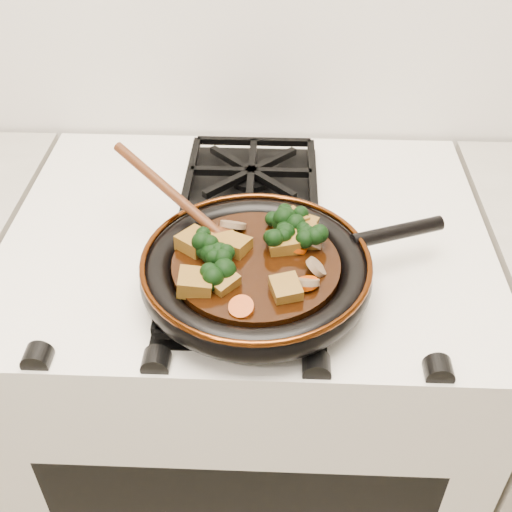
{
  "coord_description": "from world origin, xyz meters",
  "views": [
    {
      "loc": [
        0.05,
        0.89,
        1.52
      ],
      "look_at": [
        0.02,
        1.54,
        0.97
      ],
      "focal_mm": 45.0,
      "sensor_mm": 36.0,
      "label": 1
    }
  ],
  "objects": [
    {
      "name": "broccoli_floret_2",
      "position": [
        -0.05,
        1.56,
        0.97
      ],
      "size": [
        0.07,
        0.08,
        0.07
      ],
      "primitive_type": null,
      "rotation": [
        -0.02,
        -0.24,
        1.77
      ],
      "color": "black",
      "rests_on": "braising_sauce"
    },
    {
      "name": "carrot_coin_1",
      "position": [
        0.09,
        1.5,
        0.96
      ],
      "size": [
        0.03,
        0.03,
        0.02
      ],
      "primitive_type": "cylinder",
      "rotation": [
        -0.25,
        -0.19,
        0.0
      ],
      "color": "#BB3B05",
      "rests_on": "braising_sauce"
    },
    {
      "name": "broccoli_floret_4",
      "position": [
        -0.03,
        1.54,
        0.97
      ],
      "size": [
        0.09,
        0.1,
        0.07
      ],
      "primitive_type": null,
      "rotation": [
        -0.24,
        -0.14,
        2.46
      ],
      "color": "black",
      "rests_on": "braising_sauce"
    },
    {
      "name": "tofu_cube_2",
      "position": [
        0.08,
        1.59,
        0.97
      ],
      "size": [
        0.05,
        0.04,
        0.03
      ],
      "primitive_type": "cube",
      "rotation": [
        0.08,
        0.12,
        0.06
      ],
      "color": "brown",
      "rests_on": "braising_sauce"
    },
    {
      "name": "tofu_cube_3",
      "position": [
        -0.01,
        1.57,
        0.97
      ],
      "size": [
        0.05,
        0.05,
        0.03
      ],
      "primitive_type": "cube",
      "rotation": [
        -0.06,
        0.11,
        1.06
      ],
      "color": "brown",
      "rests_on": "braising_sauce"
    },
    {
      "name": "tofu_cube_4",
      "position": [
        -0.02,
        1.5,
        0.97
      ],
      "size": [
        0.05,
        0.05,
        0.03
      ],
      "primitive_type": "cube",
      "rotation": [
        0.1,
        -0.1,
        0.82
      ],
      "color": "brown",
      "rests_on": "braising_sauce"
    },
    {
      "name": "carrot_coin_0",
      "position": [
        0.01,
        1.45,
        0.96
      ],
      "size": [
        0.03,
        0.03,
        0.02
      ],
      "primitive_type": "cylinder",
      "rotation": [
        0.33,
        -0.13,
        0.0
      ],
      "color": "#BB3B05",
      "rests_on": "braising_sauce"
    },
    {
      "name": "stove",
      "position": [
        0.0,
        1.69,
        0.45
      ],
      "size": [
        0.76,
        0.6,
        0.9
      ],
      "primitive_type": "cube",
      "color": "white",
      "rests_on": "ground"
    },
    {
      "name": "burner_grate_front",
      "position": [
        0.0,
        1.55,
        0.91
      ],
      "size": [
        0.23,
        0.23,
        0.03
      ],
      "primitive_type": null,
      "color": "black",
      "rests_on": "stove"
    },
    {
      "name": "tofu_cube_6",
      "position": [
        0.07,
        1.62,
        0.97
      ],
      "size": [
        0.06,
        0.06,
        0.03
      ],
      "primitive_type": "cube",
      "rotation": [
        -0.08,
        -0.07,
        0.61
      ],
      "color": "brown",
      "rests_on": "braising_sauce"
    },
    {
      "name": "burner_grate_back",
      "position": [
        0.0,
        1.83,
        0.91
      ],
      "size": [
        0.23,
        0.23,
        0.03
      ],
      "primitive_type": null,
      "color": "black",
      "rests_on": "stove"
    },
    {
      "name": "wooden_spoon",
      "position": [
        -0.08,
        1.63,
        0.98
      ],
      "size": [
        0.13,
        0.11,
        0.22
      ],
      "rotation": [
        0.0,
        0.0,
        2.47
      ],
      "color": "#4D2510",
      "rests_on": "braising_sauce"
    },
    {
      "name": "carrot_coin_3",
      "position": [
        0.08,
        1.57,
        0.96
      ],
      "size": [
        0.03,
        0.03,
        0.02
      ],
      "primitive_type": "cylinder",
      "rotation": [
        -0.26,
        0.33,
        0.0
      ],
      "color": "#BB3B05",
      "rests_on": "braising_sauce"
    },
    {
      "name": "broccoli_floret_6",
      "position": [
        0.05,
        1.63,
        0.97
      ],
      "size": [
        0.07,
        0.06,
        0.06
      ],
      "primitive_type": null,
      "rotation": [
        -0.01,
        -0.11,
        0.01
      ],
      "color": "black",
      "rests_on": "braising_sauce"
    },
    {
      "name": "mushroom_slice_3",
      "position": [
        0.09,
        1.5,
        0.97
      ],
      "size": [
        0.03,
        0.03,
        0.02
      ],
      "primitive_type": "cylinder",
      "rotation": [
        0.58,
        0.0,
        3.14
      ],
      "color": "#80654A",
      "rests_on": "braising_sauce"
    },
    {
      "name": "mushroom_slice_2",
      "position": [
        0.09,
        1.58,
        0.97
      ],
      "size": [
        0.04,
        0.04,
        0.03
      ],
      "primitive_type": "cylinder",
      "rotation": [
        0.81,
        0.0,
        2.68
      ],
      "color": "#80654A",
      "rests_on": "braising_sauce"
    },
    {
      "name": "tofu_cube_7",
      "position": [
        0.06,
        1.58,
        0.97
      ],
      "size": [
        0.05,
        0.05,
        0.03
      ],
      "primitive_type": "cube",
      "rotation": [
        0.03,
        -0.11,
        0.17
      ],
      "color": "brown",
      "rests_on": "braising_sauce"
    },
    {
      "name": "tofu_cube_5",
      "position": [
        0.08,
        1.62,
        0.97
      ],
      "size": [
        0.06,
        0.05,
        0.03
      ],
      "primitive_type": "cube",
      "rotation": [
        0.04,
        -0.08,
        2.77
      ],
      "color": "brown",
      "rests_on": "braising_sauce"
    },
    {
      "name": "carrot_coin_2",
      "position": [
        -0.02,
        1.52,
        0.96
      ],
      "size": [
        0.03,
        0.03,
        0.02
      ],
      "primitive_type": "cylinder",
      "rotation": [
        -0.12,
        -0.2,
        0.0
      ],
      "color": "#BB3B05",
      "rests_on": "braising_sauce"
    },
    {
      "name": "broccoli_floret_1",
      "position": [
        0.09,
        1.59,
        0.97
      ],
      "size": [
        0.07,
        0.07,
        0.07
      ],
      "primitive_type": null,
      "rotation": [
        0.06,
        0.22,
        3.02
      ],
      "color": "black",
      "rests_on": "braising_sauce"
    },
    {
      "name": "tofu_cube_9",
      "position": [
        -0.07,
        1.57,
        0.97
      ],
      "size": [
        0.06,
        0.06,
        0.03
      ],
      "primitive_type": "cube",
      "rotation": [
        0.05,
        0.0,
        2.49
      ],
      "color": "brown",
      "rests_on": "braising_sauce"
    },
    {
      "name": "broccoli_floret_0",
      "position": [
        0.05,
        1.57,
        0.97
      ],
      "size": [
        0.09,
        0.08,
        0.07
      ],
      "primitive_type": null,
      "rotation": [
        0.2,
        0.16,
        0.71
      ],
      "color": "black",
      "rests_on": "braising_sauce"
    },
    {
      "name": "tofu_cube_1",
      "position": [
        -0.06,
        1.49,
        0.97
      ],
      "size": [
        0.05,
        0.04,
        0.03
      ],
      "primitive_type": "cube",
      "rotation": [
        0.0,
        0.12,
        0.02
      ],
      "color": "brown",
      "rests_on": "braising_sauce"
    },
    {
      "name": "broccoli_floret_5",
      "position": [
        0.07,
        1.62,
        0.97
      ],
      "size": [
        0.07,
        0.07,
        0.07
      ],
      "primitive_type": null,
      "rotation": [
        0.25,
        0.25,
        1.62
      ],
      "color": "black",
      "rests_on": "braising_sauce"
    },
    {
      "name": "mushroom_slice_1",
      "position": [
        -0.02,
        1.62,
        0.97
      ],
      "size": [
        0.04,
        0.04,
        0.03
      ],
      "primitive_type": "cylinder",
      "rotation": [
        0.56,
        0.0,
        2.91
      ],
      "color": "#80654A",
      "rests_on": "braising_sauce"
    },
    {
      "name": "skillet",
      "position": [
        0.02,
        1.55,
        0.94
      ],
      "size": [
        0.43,
        0.32,
        0.05
      ],
      "rotation": [
        0.0,
        0.0,
        0.36
      ],
      "color": "black",
      "rests_on": "burner_grate_front"
    },
    {
      "name": "tofu_cube_0",
      "position": [
        -0.02,
        1.57,
        0.97
      ],
      "size": [
        0.05,
        0.05,
        0.03
      ],
      "primitive_type": "cube",
      "rotation": [
        0.02,
        0.1,
        0.54
      ],
      "color": "brown",
      "rests_on": "braising_sauce"
    },
    {
      "name": "broccoli_floret_3",
      "position": [
        -0.03,
        1.5,
        0.97
      ],
      "size": [
        0.09,
        0.08,
        0.07
      ],
      "primitive_type": null,
      "rotation": [
        0.09,
        -0.21,
        2.75
      ],
      "color": "black",
      "rests_on": "braising_sauce"
    },
    {
      "name": "braising_sauce",
      "position": [
        0.02,
        1.54,
        0.95
      ],
      "size": [
        0.23,
        0.23,
        0.02
      ],
      "primitive_type": "cylinder",
      "color": "black",
      "rests_on": "skillet"
    },
    {
      "name": "tofu_cube_8",
      "position": [
        0.06,
        1.48,
        0.97
      ],
      "size": [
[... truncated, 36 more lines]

